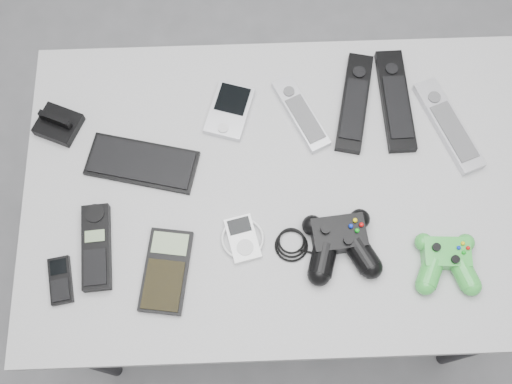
{
  "coord_description": "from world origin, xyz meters",
  "views": [
    {
      "loc": [
        -0.09,
        -0.51,
        1.91
      ],
      "look_at": [
        -0.07,
        -0.08,
        0.76
      ],
      "focal_mm": 42.0,
      "sensor_mm": 36.0,
      "label": 1
    }
  ],
  "objects_px": {
    "desk": "(284,196)",
    "pda_keyboard": "(142,163)",
    "remote_silver_a": "(301,113)",
    "controller_green": "(447,260)",
    "cordless_handset": "(96,247)",
    "remote_black_a": "(354,102)",
    "remote_black_b": "(395,100)",
    "mobile_phone": "(60,280)",
    "calculator": "(166,271)",
    "pda": "(229,110)",
    "remote_silver_b": "(448,125)",
    "controller_black": "(340,242)",
    "mp3_player": "(243,239)"
  },
  "relations": [
    {
      "from": "remote_black_b",
      "to": "cordless_handset",
      "type": "height_order",
      "value": "cordless_handset"
    },
    {
      "from": "pda_keyboard",
      "to": "cordless_handset",
      "type": "relative_size",
      "value": 1.32
    },
    {
      "from": "pda",
      "to": "controller_green",
      "type": "relative_size",
      "value": 0.94
    },
    {
      "from": "remote_black_b",
      "to": "mobile_phone",
      "type": "height_order",
      "value": "remote_black_b"
    },
    {
      "from": "remote_silver_b",
      "to": "mp3_player",
      "type": "bearing_deg",
      "value": -172.6
    },
    {
      "from": "remote_silver_a",
      "to": "pda_keyboard",
      "type": "bearing_deg",
      "value": 171.93
    },
    {
      "from": "remote_silver_b",
      "to": "controller_black",
      "type": "relative_size",
      "value": 0.9
    },
    {
      "from": "pda",
      "to": "mp3_player",
      "type": "relative_size",
      "value": 1.37
    },
    {
      "from": "remote_black_a",
      "to": "remote_black_b",
      "type": "distance_m",
      "value": 0.09
    },
    {
      "from": "calculator",
      "to": "controller_black",
      "type": "bearing_deg",
      "value": 15.33
    },
    {
      "from": "desk",
      "to": "pda_keyboard",
      "type": "relative_size",
      "value": 4.77
    },
    {
      "from": "mp3_player",
      "to": "desk",
      "type": "bearing_deg",
      "value": 37.69
    },
    {
      "from": "pda",
      "to": "cordless_handset",
      "type": "relative_size",
      "value": 0.73
    },
    {
      "from": "calculator",
      "to": "mobile_phone",
      "type": "bearing_deg",
      "value": -168.46
    },
    {
      "from": "remote_black_b",
      "to": "controller_green",
      "type": "height_order",
      "value": "controller_green"
    },
    {
      "from": "remote_silver_b",
      "to": "cordless_handset",
      "type": "bearing_deg",
      "value": 177.97
    },
    {
      "from": "cordless_handset",
      "to": "controller_black",
      "type": "xyz_separation_m",
      "value": [
        0.49,
        -0.01,
        0.01
      ]
    },
    {
      "from": "controller_green",
      "to": "mobile_phone",
      "type": "bearing_deg",
      "value": -176.07
    },
    {
      "from": "remote_silver_a",
      "to": "controller_green",
      "type": "xyz_separation_m",
      "value": [
        0.27,
        -0.34,
        0.01
      ]
    },
    {
      "from": "pda_keyboard",
      "to": "remote_black_b",
      "type": "distance_m",
      "value": 0.57
    },
    {
      "from": "mp3_player",
      "to": "controller_black",
      "type": "height_order",
      "value": "controller_black"
    },
    {
      "from": "cordless_handset",
      "to": "controller_green",
      "type": "relative_size",
      "value": 1.28
    },
    {
      "from": "pda_keyboard",
      "to": "calculator",
      "type": "distance_m",
      "value": 0.24
    },
    {
      "from": "remote_black_a",
      "to": "remote_black_b",
      "type": "bearing_deg",
      "value": 13.78
    },
    {
      "from": "desk",
      "to": "calculator",
      "type": "relative_size",
      "value": 6.52
    },
    {
      "from": "pda",
      "to": "remote_silver_b",
      "type": "xyz_separation_m",
      "value": [
        0.47,
        -0.05,
        0.0
      ]
    },
    {
      "from": "pda_keyboard",
      "to": "controller_black",
      "type": "bearing_deg",
      "value": -12.09
    },
    {
      "from": "controller_black",
      "to": "mp3_player",
      "type": "bearing_deg",
      "value": 168.88
    },
    {
      "from": "pda_keyboard",
      "to": "calculator",
      "type": "relative_size",
      "value": 1.37
    },
    {
      "from": "mobile_phone",
      "to": "remote_silver_a",
      "type": "bearing_deg",
      "value": 25.6
    },
    {
      "from": "pda_keyboard",
      "to": "mp3_player",
      "type": "xyz_separation_m",
      "value": [
        0.21,
        -0.17,
        0.0
      ]
    },
    {
      "from": "remote_silver_a",
      "to": "cordless_handset",
      "type": "bearing_deg",
      "value": -171.09
    },
    {
      "from": "pda_keyboard",
      "to": "remote_silver_a",
      "type": "height_order",
      "value": "remote_silver_a"
    },
    {
      "from": "desk",
      "to": "cordless_handset",
      "type": "height_order",
      "value": "cordless_handset"
    },
    {
      "from": "pda",
      "to": "calculator",
      "type": "distance_m",
      "value": 0.38
    },
    {
      "from": "remote_black_b",
      "to": "remote_silver_b",
      "type": "relative_size",
      "value": 1.07
    },
    {
      "from": "remote_black_a",
      "to": "remote_silver_b",
      "type": "distance_m",
      "value": 0.21
    },
    {
      "from": "pda",
      "to": "mobile_phone",
      "type": "bearing_deg",
      "value": -115.97
    },
    {
      "from": "remote_black_a",
      "to": "calculator",
      "type": "distance_m",
      "value": 0.55
    },
    {
      "from": "mobile_phone",
      "to": "calculator",
      "type": "xyz_separation_m",
      "value": [
        0.21,
        0.01,
        0.0
      ]
    },
    {
      "from": "remote_silver_a",
      "to": "mobile_phone",
      "type": "distance_m",
      "value": 0.61
    },
    {
      "from": "pda",
      "to": "cordless_handset",
      "type": "distance_m",
      "value": 0.41
    },
    {
      "from": "remote_black_a",
      "to": "remote_black_b",
      "type": "relative_size",
      "value": 0.97
    },
    {
      "from": "remote_black_b",
      "to": "mp3_player",
      "type": "bearing_deg",
      "value": -139.92
    },
    {
      "from": "remote_silver_b",
      "to": "calculator",
      "type": "height_order",
      "value": "remote_silver_b"
    },
    {
      "from": "desk",
      "to": "pda_keyboard",
      "type": "xyz_separation_m",
      "value": [
        -0.3,
        0.06,
        0.07
      ]
    },
    {
      "from": "remote_silver_a",
      "to": "remote_black_b",
      "type": "distance_m",
      "value": 0.21
    },
    {
      "from": "desk",
      "to": "calculator",
      "type": "xyz_separation_m",
      "value": [
        -0.25,
        -0.18,
        0.07
      ]
    },
    {
      "from": "pda",
      "to": "mobile_phone",
      "type": "xyz_separation_m",
      "value": [
        -0.34,
        -0.36,
        -0.0
      ]
    },
    {
      "from": "desk",
      "to": "remote_silver_b",
      "type": "relative_size",
      "value": 4.81
    }
  ]
}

